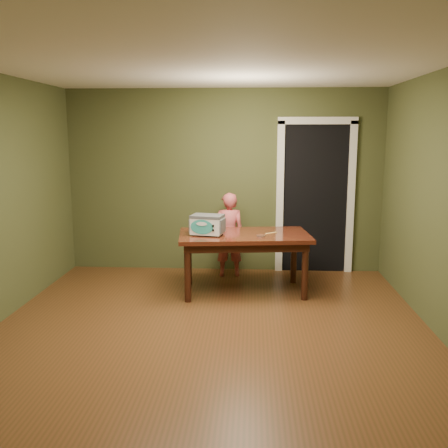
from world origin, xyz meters
TOP-DOWN VIEW (x-y plane):
  - floor at (0.00, 0.00)m, footprint 5.00×5.00m
  - room_shell at (0.00, 0.00)m, footprint 4.52×5.02m
  - doorway at (1.30, 2.78)m, footprint 1.10×0.66m
  - dining_table at (0.31, 1.44)m, footprint 1.69×1.07m
  - toy_oven at (-0.14, 1.34)m, footprint 0.44×0.34m
  - baking_pan at (0.52, 1.27)m, footprint 0.10×0.10m
  - spatula at (0.65, 1.48)m, footprint 0.15×0.13m
  - child at (0.09, 2.16)m, footprint 0.46×0.33m

SIDE VIEW (x-z plane):
  - floor at x=0.00m, z-range 0.00..0.00m
  - child at x=0.09m, z-range 0.00..1.18m
  - dining_table at x=0.31m, z-range 0.28..1.03m
  - spatula at x=0.65m, z-range 0.75..0.76m
  - baking_pan at x=0.52m, z-range 0.75..0.77m
  - toy_oven at x=-0.14m, z-range 0.76..1.01m
  - doorway at x=1.30m, z-range -0.07..2.18m
  - room_shell at x=0.00m, z-range 0.40..3.01m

